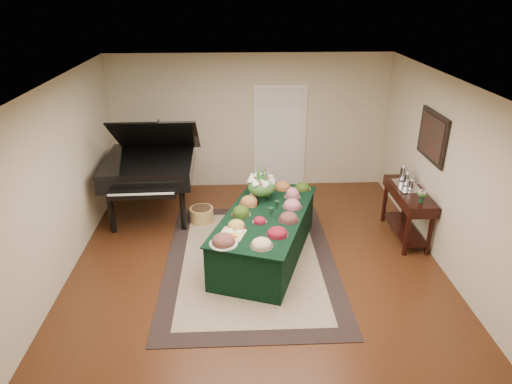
{
  "coord_description": "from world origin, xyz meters",
  "views": [
    {
      "loc": [
        -0.28,
        -5.86,
        3.87
      ],
      "look_at": [
        0.0,
        0.3,
        1.05
      ],
      "focal_mm": 32.0,
      "sensor_mm": 36.0,
      "label": 1
    }
  ],
  "objects_px": {
    "floral_centerpiece": "(262,183)",
    "grand_piano": "(150,166)",
    "buffet_table": "(265,234)",
    "mahogany_sideboard": "(408,201)"
  },
  "relations": [
    {
      "from": "mahogany_sideboard",
      "to": "grand_piano",
      "type": "bearing_deg",
      "value": 166.52
    },
    {
      "from": "floral_centerpiece",
      "to": "grand_piano",
      "type": "height_order",
      "value": "grand_piano"
    },
    {
      "from": "floral_centerpiece",
      "to": "grand_piano",
      "type": "relative_size",
      "value": 0.24
    },
    {
      "from": "floral_centerpiece",
      "to": "grand_piano",
      "type": "distance_m",
      "value": 2.17
    },
    {
      "from": "buffet_table",
      "to": "mahogany_sideboard",
      "type": "bearing_deg",
      "value": 11.49
    },
    {
      "from": "grand_piano",
      "to": "mahogany_sideboard",
      "type": "height_order",
      "value": "grand_piano"
    },
    {
      "from": "buffet_table",
      "to": "grand_piano",
      "type": "distance_m",
      "value": 2.53
    },
    {
      "from": "mahogany_sideboard",
      "to": "buffet_table",
      "type": "bearing_deg",
      "value": -168.51
    },
    {
      "from": "buffet_table",
      "to": "grand_piano",
      "type": "height_order",
      "value": "grand_piano"
    },
    {
      "from": "buffet_table",
      "to": "grand_piano",
      "type": "relative_size",
      "value": 1.39
    }
  ]
}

